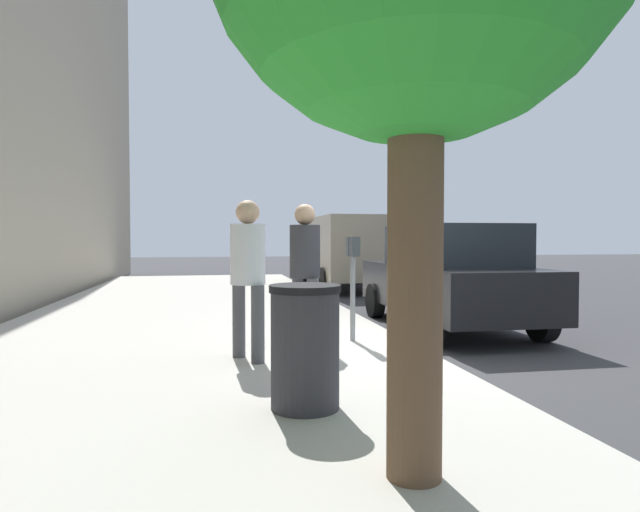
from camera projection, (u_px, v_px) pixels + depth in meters
ground_plane at (408, 351)px, 7.36m from camera, size 80.00×80.00×0.00m
sidewalk_slab at (181, 355)px, 6.78m from camera, size 28.00×6.00×0.15m
parking_meter at (353, 266)px, 7.30m from camera, size 0.36×0.12×1.41m
pedestrian_at_meter at (305, 261)px, 7.07m from camera, size 0.53×0.40×1.84m
pedestrian_bystander at (248, 265)px, 6.13m from camera, size 0.50×0.40×1.82m
parked_sedan_near at (449, 276)px, 9.20m from camera, size 4.43×2.02×1.77m
parked_van_far at (344, 248)px, 16.57m from camera, size 5.20×2.13×2.18m
trash_bin at (305, 346)px, 4.40m from camera, size 0.59×0.59×1.01m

